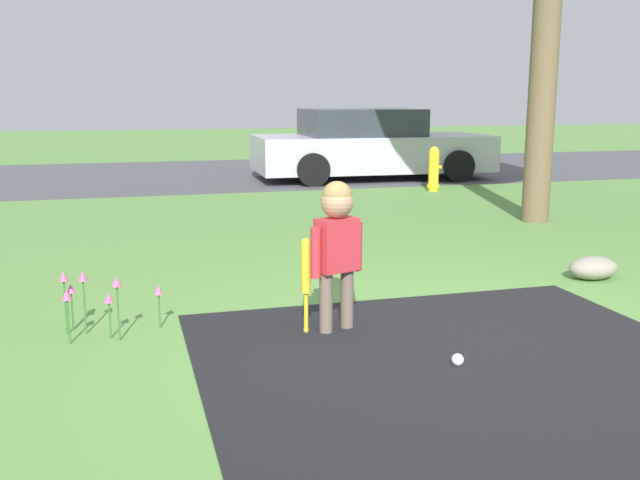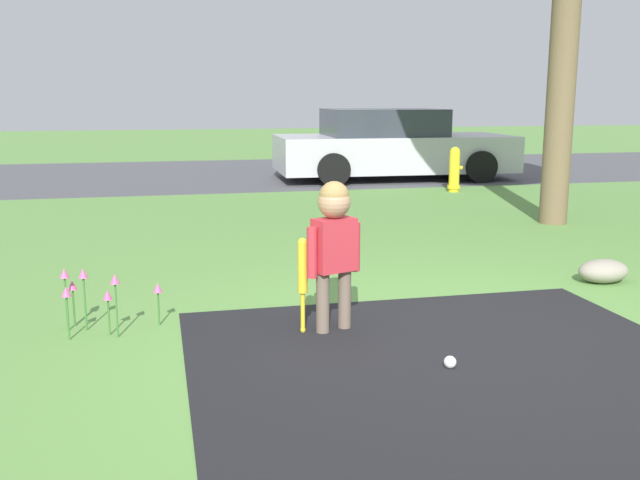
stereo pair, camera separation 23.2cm
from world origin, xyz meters
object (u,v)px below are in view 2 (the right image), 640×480
child (334,235)px  fire_hydrant (454,170)px  sports_ball (450,362)px  parked_car (391,146)px  baseball_bat (303,272)px

child → fire_hydrant: child is taller
sports_ball → parked_car: parked_car is taller
fire_hydrant → parked_car: parked_car is taller
fire_hydrant → baseball_bat: bearing=-120.8°
baseball_bat → sports_ball: baseball_bat is taller
parked_car → fire_hydrant: bearing=-76.4°
baseball_bat → fire_hydrant: (3.74, 6.27, -0.06)m
sports_ball → parked_car: 9.46m
fire_hydrant → child: bearing=-119.4°
baseball_bat → sports_ball: 1.11m
fire_hydrant → parked_car: (-0.40, 1.99, 0.25)m
baseball_bat → sports_ball: size_ratio=8.80×
child → baseball_bat: 0.31m
sports_ball → fire_hydrant: bearing=66.6°
child → parked_car: parked_car is taller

